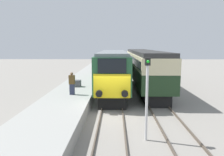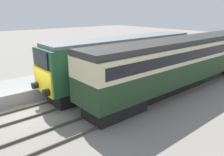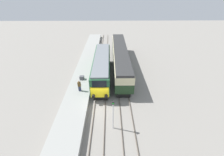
% 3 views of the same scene
% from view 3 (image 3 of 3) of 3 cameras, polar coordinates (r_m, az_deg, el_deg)
% --- Properties ---
extents(ground_plane, '(120.00, 120.00, 0.00)m').
position_cam_3_polar(ground_plane, '(20.80, -4.59, -10.75)').
color(ground_plane, gray).
extents(platform_left, '(3.50, 50.00, 0.83)m').
position_cam_3_polar(platform_left, '(27.41, -10.61, 1.32)').
color(platform_left, gray).
rests_on(platform_left, ground_plane).
extents(rails_near_track, '(1.51, 60.00, 0.14)m').
position_cam_3_polar(rails_near_track, '(24.68, -3.96, -2.80)').
color(rails_near_track, '#4C4238').
rests_on(rails_near_track, ground_plane).
extents(rails_far_track, '(1.50, 60.00, 0.14)m').
position_cam_3_polar(rails_far_track, '(24.72, 3.94, -2.74)').
color(rails_far_track, '#4C4238').
rests_on(rails_far_track, ground_plane).
extents(locomotive, '(2.70, 14.15, 3.96)m').
position_cam_3_polar(locomotive, '(25.84, -3.87, 4.39)').
color(locomotive, black).
rests_on(locomotive, ground_plane).
extents(passenger_carriage, '(2.75, 19.99, 3.97)m').
position_cam_3_polar(passenger_carriage, '(29.21, 3.19, 8.21)').
color(passenger_carriage, black).
rests_on(passenger_carriage, ground_plane).
extents(person_on_platform, '(0.44, 0.26, 1.70)m').
position_cam_3_polar(person_on_platform, '(22.15, -12.31, -2.99)').
color(person_on_platform, '#2D334C').
rests_on(person_on_platform, platform_left).
extents(signal_post, '(0.24, 0.28, 3.96)m').
position_cam_3_polar(signal_post, '(16.49, 0.41, -13.19)').
color(signal_post, silver).
rests_on(signal_post, ground_plane).
extents(luggage_crate, '(0.70, 0.56, 0.60)m').
position_cam_3_polar(luggage_crate, '(25.11, -11.40, 0.11)').
color(luggage_crate, '#4C4C51').
rests_on(luggage_crate, platform_left).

